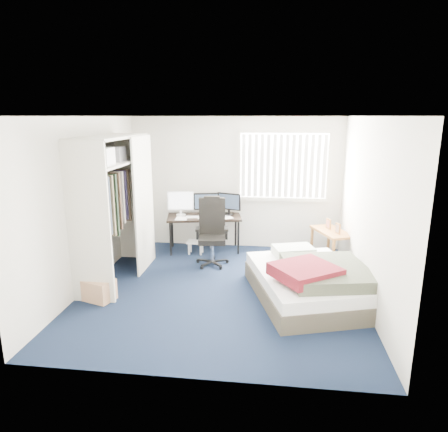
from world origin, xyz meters
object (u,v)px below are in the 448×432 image
at_px(nightstand, 332,234).
at_px(bed, 311,281).
at_px(desk, 204,214).
at_px(office_chair, 212,238).

bearing_deg(nightstand, bed, -107.44).
xyz_separation_m(desk, nightstand, (2.30, -0.40, -0.21)).
distance_m(desk, office_chair, 0.78).
height_order(nightstand, bed, nightstand).
bearing_deg(desk, bed, -46.34).
bearing_deg(office_chair, bed, -38.02).
distance_m(nightstand, bed, 1.61).
height_order(office_chair, nightstand, office_chair).
bearing_deg(nightstand, office_chair, -172.08).
xyz_separation_m(office_chair, bed, (1.58, -1.23, -0.18)).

